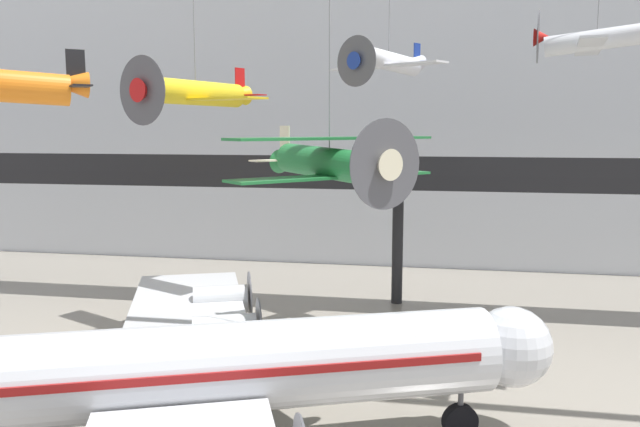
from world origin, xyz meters
The scene contains 7 objects.
hangar_back_wall centered at (0.00, 33.94, 11.92)m, with size 140.00×3.00×23.84m.
mezzanine_walkway centered at (0.00, 20.83, 7.91)m, with size 110.00×3.20×9.56m.
airliner_silver_main centered at (-6.61, 0.50, 3.27)m, with size 27.12×31.77×8.99m.
suspended_plane_yellow_lowwing centered at (-10.38, 14.37, 13.02)m, with size 9.22×8.10×8.86m.
suspended_plane_white_twin centered at (-0.51, 18.59, 14.92)m, with size 7.00×6.40×6.87m.
suspended_plane_silver_racer centered at (8.66, 10.68, 14.81)m, with size 5.18×6.29×6.30m.
suspended_plane_green_biplane centered at (-1.82, 6.33, 9.90)m, with size 7.54×7.57×11.64m.
Camera 1 is at (2.16, -17.54, 11.23)m, focal length 35.00 mm.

